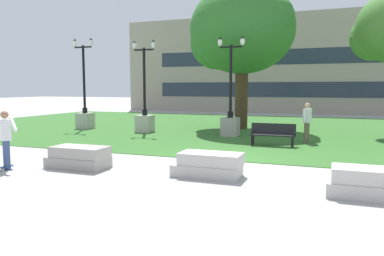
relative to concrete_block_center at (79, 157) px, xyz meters
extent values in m
plane|color=#A3A09B|center=(3.65, 2.48, -0.31)|extent=(140.00, 140.00, 0.00)
cube|color=#336628|center=(3.65, 12.48, -0.30)|extent=(40.00, 20.00, 0.02)
cube|color=#9E9991|center=(-0.03, 0.00, -0.15)|extent=(1.80, 0.90, 0.32)
cube|color=#A6A098|center=(0.04, 0.00, 0.17)|extent=(1.66, 0.83, 0.32)
cube|color=#BCB7B2|center=(3.90, 0.31, -0.15)|extent=(1.80, 0.90, 0.32)
cube|color=beige|center=(4.01, 0.31, 0.17)|extent=(1.66, 0.83, 0.32)
cube|color=#BCB7B2|center=(7.83, -0.32, -0.15)|extent=(1.80, 0.90, 0.32)
cube|color=beige|center=(7.86, -0.32, 0.17)|extent=(1.66, 0.83, 0.32)
cylinder|color=#384C7A|center=(-1.75, -0.97, 0.12)|extent=(0.15, 0.15, 0.86)
cylinder|color=#384C7A|center=(-1.92, -0.87, 0.12)|extent=(0.15, 0.15, 0.86)
cube|color=white|center=(-1.83, -0.92, 0.85)|extent=(0.47, 0.41, 0.60)
cylinder|color=white|center=(-1.61, -0.83, 1.00)|extent=(0.49, 0.35, 0.39)
sphere|color=#9E7051|center=(-1.83, -0.92, 1.29)|extent=(0.22, 0.22, 0.22)
cube|color=#2D4C75|center=(-1.70, -0.90, -0.20)|extent=(0.23, 0.22, 0.06)
cylinder|color=silver|center=(-1.75, -1.15, -0.28)|extent=(0.06, 0.06, 0.06)
cylinder|color=silver|center=(-1.93, -1.02, -0.28)|extent=(0.06, 0.06, 0.06)
cube|color=black|center=(4.79, 6.09, 0.15)|extent=(1.80, 0.45, 0.05)
cube|color=black|center=(4.79, 6.34, 0.38)|extent=(1.80, 0.13, 0.46)
cube|color=black|center=(3.95, 6.09, 0.27)|extent=(0.06, 0.40, 0.04)
cube|color=black|center=(5.63, 6.08, 0.27)|extent=(0.06, 0.40, 0.04)
cylinder|color=black|center=(3.99, 5.93, -0.08)|extent=(0.07, 0.07, 0.41)
cylinder|color=black|center=(5.59, 5.92, -0.08)|extent=(0.07, 0.07, 0.41)
cylinder|color=black|center=(3.99, 6.25, -0.08)|extent=(0.07, 0.07, 0.41)
cylinder|color=black|center=(5.59, 6.24, -0.08)|extent=(0.07, 0.07, 0.41)
cube|color=#ADA89E|center=(-2.27, 8.57, 0.16)|extent=(0.80, 0.80, 0.90)
cylinder|color=black|center=(-2.27, 8.57, 0.76)|extent=(0.28, 0.28, 0.30)
cylinder|color=black|center=(-2.27, 8.57, 2.37)|extent=(0.14, 0.14, 3.52)
cube|color=black|center=(-2.27, 8.57, 4.03)|extent=(1.10, 0.08, 0.08)
ellipsoid|color=white|center=(-2.82, 8.57, 4.27)|extent=(0.22, 0.22, 0.36)
cone|color=black|center=(-2.82, 8.57, 4.47)|extent=(0.20, 0.20, 0.13)
ellipsoid|color=white|center=(-1.72, 8.57, 4.27)|extent=(0.22, 0.22, 0.36)
cone|color=black|center=(-1.72, 8.57, 4.47)|extent=(0.20, 0.20, 0.13)
cube|color=#ADA89E|center=(-6.33, 8.94, 0.16)|extent=(0.80, 0.80, 0.90)
cylinder|color=black|center=(-6.33, 8.94, 0.76)|extent=(0.28, 0.28, 0.30)
cylinder|color=black|center=(-6.33, 8.94, 2.53)|extent=(0.14, 0.14, 3.84)
cube|color=black|center=(-6.33, 8.94, 4.35)|extent=(1.10, 0.08, 0.08)
ellipsoid|color=white|center=(-6.88, 8.94, 4.59)|extent=(0.22, 0.22, 0.36)
cone|color=black|center=(-6.88, 8.94, 4.79)|extent=(0.20, 0.20, 0.13)
ellipsoid|color=white|center=(-5.78, 8.94, 4.59)|extent=(0.22, 0.22, 0.36)
cone|color=black|center=(-5.78, 8.94, 4.79)|extent=(0.20, 0.20, 0.13)
cube|color=gray|center=(2.39, 8.58, 0.16)|extent=(0.80, 0.80, 0.90)
cylinder|color=black|center=(2.39, 8.58, 0.76)|extent=(0.28, 0.28, 0.30)
cylinder|color=black|center=(2.39, 8.58, 2.36)|extent=(0.14, 0.14, 3.49)
cube|color=black|center=(2.39, 8.58, 4.00)|extent=(1.10, 0.08, 0.08)
ellipsoid|color=white|center=(1.84, 8.58, 4.24)|extent=(0.22, 0.22, 0.36)
cone|color=black|center=(1.84, 8.58, 4.44)|extent=(0.20, 0.20, 0.13)
ellipsoid|color=white|center=(2.94, 8.58, 4.24)|extent=(0.22, 0.22, 0.36)
cone|color=black|center=(2.94, 8.58, 4.44)|extent=(0.20, 0.20, 0.13)
cylinder|color=#42301E|center=(2.13, 12.07, 1.72)|extent=(0.74, 0.74, 4.02)
ellipsoid|color=#2D6B28|center=(2.13, 12.07, 5.35)|extent=(5.90, 5.90, 5.02)
sphere|color=#2D6B28|center=(0.50, 12.66, 4.76)|extent=(3.25, 3.25, 3.25)
sphere|color=#2D6B28|center=(3.60, 11.48, 5.65)|extent=(2.95, 2.95, 2.95)
sphere|color=#42752D|center=(8.83, 11.59, 4.52)|extent=(2.27, 2.27, 2.27)
cylinder|color=brown|center=(6.07, 7.65, 0.14)|extent=(0.15, 0.15, 0.86)
cylinder|color=brown|center=(6.01, 7.46, 0.14)|extent=(0.15, 0.15, 0.86)
cube|color=white|center=(6.04, 7.55, 0.87)|extent=(0.35, 0.46, 0.60)
cylinder|color=white|center=(6.12, 7.83, 0.90)|extent=(0.14, 0.18, 0.56)
cylinder|color=white|center=(5.96, 7.28, 0.90)|extent=(0.14, 0.18, 0.56)
sphere|color=tan|center=(6.04, 7.55, 1.31)|extent=(0.22, 0.22, 0.22)
cube|color=gray|center=(1.81, 26.98, 4.30)|extent=(30.25, 1.00, 9.20)
cube|color=#232D3D|center=(1.81, 26.46, 1.89)|extent=(22.69, 0.03, 1.40)
cube|color=#232D3D|center=(1.81, 26.46, 4.89)|extent=(22.69, 0.03, 1.40)
camera|label=1|loc=(6.96, -9.10, 2.06)|focal=35.00mm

